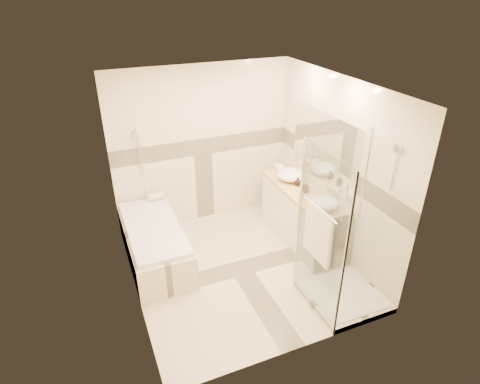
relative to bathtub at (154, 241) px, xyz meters
name	(u,v)px	position (x,y,z in m)	size (l,w,h in m)	color
room	(244,186)	(1.08, -0.64, 0.95)	(2.82, 3.02, 2.52)	beige
bathtub	(154,241)	(0.00, 0.00, 0.00)	(0.75, 1.70, 0.56)	beige
vanity	(302,215)	(2.15, -0.35, 0.12)	(0.58, 1.62, 0.85)	white
shower_enclosure	(336,265)	(1.86, -1.62, 0.20)	(0.96, 0.93, 2.04)	beige
vessel_sink_near	(291,175)	(2.13, 0.02, 0.63)	(0.41, 0.41, 0.16)	white
vessel_sink_far	(325,203)	(2.13, -0.90, 0.62)	(0.37, 0.37, 0.15)	white
faucet_near	(304,168)	(2.35, 0.02, 0.70)	(0.11, 0.03, 0.28)	silver
faucet_far	(339,195)	(2.35, -0.90, 0.69)	(0.11, 0.03, 0.26)	silver
amenity_bottle_a	(306,187)	(2.13, -0.42, 0.62)	(0.07, 0.07, 0.16)	black
amenity_bottle_b	(298,181)	(2.13, -0.19, 0.61)	(0.10, 0.10, 0.13)	black
folded_towels	(280,169)	(2.13, 0.37, 0.58)	(0.13, 0.22, 0.07)	white
rolled_towel	(156,196)	(0.20, 0.71, 0.31)	(0.11, 0.11, 0.25)	white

